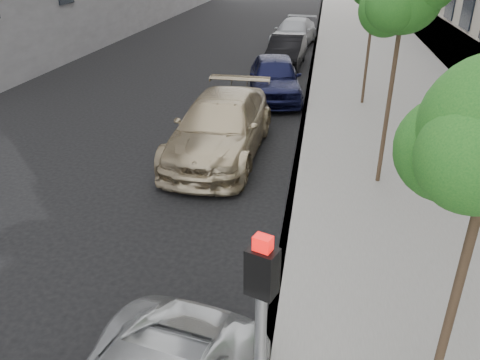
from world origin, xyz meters
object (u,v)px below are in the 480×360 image
(sedan_blue, at_px, (275,77))
(sedan_black, at_px, (286,51))
(suv, at_px, (221,127))
(signal_pole, at_px, (260,350))
(sedan_rear, at_px, (294,33))

(sedan_blue, height_order, sedan_black, sedan_blue)
(suv, bearing_deg, signal_pole, -73.97)
(suv, distance_m, sedan_rear, 16.65)
(suv, height_order, sedan_blue, suv)
(sedan_black, bearing_deg, sedan_rear, 92.85)
(suv, xyz_separation_m, sedan_rear, (0.88, 16.62, -0.06))
(sedan_blue, xyz_separation_m, sedan_black, (0.00, 5.42, -0.07))
(sedan_black, bearing_deg, signal_pole, -83.16)
(sedan_blue, relative_size, sedan_rear, 0.91)
(sedan_blue, distance_m, sedan_black, 5.42)
(signal_pole, distance_m, sedan_blue, 14.82)
(sedan_blue, relative_size, sedan_black, 1.06)
(signal_pole, bearing_deg, sedan_black, 114.35)
(signal_pole, bearing_deg, sedan_blue, 115.81)
(sedan_black, xyz_separation_m, sedan_rear, (-0.00, 5.44, 0.02))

